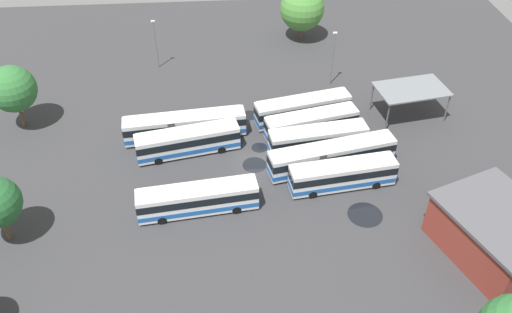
{
  "coord_description": "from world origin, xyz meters",
  "views": [
    {
      "loc": [
        -3.99,
        -49.16,
        41.52
      ],
      "look_at": [
        -0.22,
        -1.04,
        1.51
      ],
      "focal_mm": 36.84,
      "sensor_mm": 36.0,
      "label": 1
    }
  ],
  "objects_px": {
    "bus_row1_slot2": "(318,139)",
    "tree_west_edge": "(12,89)",
    "lamp_post_near_entrance": "(333,56)",
    "lamp_post_far_corner": "(156,42)",
    "bus_row1_slot0": "(343,174)",
    "bus_row1_slot4": "(303,109)",
    "depot_building": "(496,234)",
    "bus_row1_slot3": "(311,124)",
    "bus_row1_slot1": "(332,156)",
    "bus_row0_slot4": "(185,126)",
    "maintenance_shelter": "(412,90)",
    "tree_south_edge": "(302,9)",
    "bus_row0_slot0": "(198,199)",
    "bus_row0_slot3": "(188,141)"
  },
  "relations": [
    {
      "from": "tree_south_edge",
      "to": "bus_row1_slot1",
      "type": "bearing_deg",
      "value": -92.05
    },
    {
      "from": "bus_row1_slot4",
      "to": "lamp_post_near_entrance",
      "type": "height_order",
      "value": "lamp_post_near_entrance"
    },
    {
      "from": "bus_row1_slot2",
      "to": "tree_south_edge",
      "type": "distance_m",
      "value": 30.56
    },
    {
      "from": "bus_row1_slot2",
      "to": "maintenance_shelter",
      "type": "distance_m",
      "value": 15.19
    },
    {
      "from": "bus_row1_slot0",
      "to": "depot_building",
      "type": "relative_size",
      "value": 0.9
    },
    {
      "from": "bus_row0_slot0",
      "to": "bus_row1_slot3",
      "type": "bearing_deg",
      "value": 41.3
    },
    {
      "from": "tree_west_edge",
      "to": "depot_building",
      "type": "bearing_deg",
      "value": -26.09
    },
    {
      "from": "bus_row1_slot4",
      "to": "bus_row1_slot2",
      "type": "bearing_deg",
      "value": -82.22
    },
    {
      "from": "bus_row0_slot0",
      "to": "bus_row1_slot4",
      "type": "bearing_deg",
      "value": 49.41
    },
    {
      "from": "depot_building",
      "to": "lamp_post_near_entrance",
      "type": "xyz_separation_m",
      "value": [
        -10.16,
        33.07,
        1.93
      ]
    },
    {
      "from": "lamp_post_near_entrance",
      "to": "bus_row1_slot2",
      "type": "bearing_deg",
      "value": -106.34
    },
    {
      "from": "bus_row0_slot4",
      "to": "maintenance_shelter",
      "type": "distance_m",
      "value": 30.19
    },
    {
      "from": "bus_row1_slot3",
      "to": "bus_row1_slot4",
      "type": "relative_size",
      "value": 0.94
    },
    {
      "from": "lamp_post_far_corner",
      "to": "bus_row1_slot0",
      "type": "bearing_deg",
      "value": -52.01
    },
    {
      "from": "bus_row1_slot3",
      "to": "lamp_post_near_entrance",
      "type": "xyz_separation_m",
      "value": [
        4.88,
        12.34,
        2.74
      ]
    },
    {
      "from": "bus_row0_slot4",
      "to": "bus_row1_slot3",
      "type": "relative_size",
      "value": 1.27
    },
    {
      "from": "bus_row1_slot1",
      "to": "lamp_post_near_entrance",
      "type": "bearing_deg",
      "value": 79.46
    },
    {
      "from": "bus_row1_slot0",
      "to": "lamp_post_far_corner",
      "type": "distance_m",
      "value": 37.2
    },
    {
      "from": "bus_row1_slot0",
      "to": "depot_building",
      "type": "height_order",
      "value": "depot_building"
    },
    {
      "from": "bus_row0_slot0",
      "to": "bus_row1_slot3",
      "type": "height_order",
      "value": "same"
    },
    {
      "from": "bus_row1_slot0",
      "to": "bus_row1_slot2",
      "type": "relative_size",
      "value": 1.01
    },
    {
      "from": "bus_row1_slot4",
      "to": "lamp_post_far_corner",
      "type": "xyz_separation_m",
      "value": [
        -20.25,
        15.81,
        2.45
      ]
    },
    {
      "from": "tree_south_edge",
      "to": "lamp_post_far_corner",
      "type": "bearing_deg",
      "value": -161.71
    },
    {
      "from": "depot_building",
      "to": "maintenance_shelter",
      "type": "relative_size",
      "value": 1.4
    },
    {
      "from": "bus_row1_slot4",
      "to": "bus_row0_slot0",
      "type": "bearing_deg",
      "value": -130.59
    },
    {
      "from": "bus_row1_slot3",
      "to": "bus_row1_slot4",
      "type": "height_order",
      "value": "same"
    },
    {
      "from": "bus_row0_slot0",
      "to": "bus_row0_slot4",
      "type": "xyz_separation_m",
      "value": [
        -1.78,
        13.52,
        0.0
      ]
    },
    {
      "from": "bus_row1_slot2",
      "to": "depot_building",
      "type": "distance_m",
      "value": 22.87
    },
    {
      "from": "maintenance_shelter",
      "to": "tree_west_edge",
      "type": "xyz_separation_m",
      "value": [
        -51.47,
        1.69,
        1.61
      ]
    },
    {
      "from": "bus_row1_slot0",
      "to": "bus_row1_slot1",
      "type": "relative_size",
      "value": 0.8
    },
    {
      "from": "bus_row1_slot2",
      "to": "tree_west_edge",
      "type": "height_order",
      "value": "tree_west_edge"
    },
    {
      "from": "bus_row1_slot2",
      "to": "lamp_post_near_entrance",
      "type": "height_order",
      "value": "lamp_post_near_entrance"
    },
    {
      "from": "bus_row0_slot4",
      "to": "bus_row1_slot1",
      "type": "bearing_deg",
      "value": -22.89
    },
    {
      "from": "bus_row0_slot3",
      "to": "bus_row1_slot2",
      "type": "bearing_deg",
      "value": -3.0
    },
    {
      "from": "depot_building",
      "to": "bus_row1_slot3",
      "type": "bearing_deg",
      "value": 125.96
    },
    {
      "from": "bus_row0_slot0",
      "to": "bus_row1_slot1",
      "type": "relative_size",
      "value": 0.85
    },
    {
      "from": "lamp_post_near_entrance",
      "to": "tree_south_edge",
      "type": "distance_m",
      "value": 14.87
    },
    {
      "from": "bus_row1_slot0",
      "to": "bus_row1_slot2",
      "type": "xyz_separation_m",
      "value": [
        -1.68,
        6.73,
        -0.0
      ]
    },
    {
      "from": "bus_row0_slot3",
      "to": "lamp_post_far_corner",
      "type": "xyz_separation_m",
      "value": [
        -5.14,
        21.69,
        2.45
      ]
    },
    {
      "from": "maintenance_shelter",
      "to": "lamp_post_far_corner",
      "type": "distance_m",
      "value": 38.09
    },
    {
      "from": "bus_row0_slot0",
      "to": "bus_row1_slot4",
      "type": "xyz_separation_m",
      "value": [
        13.83,
        16.14,
        -0.0
      ]
    },
    {
      "from": "bus_row1_slot1",
      "to": "bus_row1_slot4",
      "type": "xyz_separation_m",
      "value": [
        -1.97,
        10.05,
        -0.0
      ]
    },
    {
      "from": "tree_south_edge",
      "to": "depot_building",
      "type": "bearing_deg",
      "value": -75.36
    },
    {
      "from": "bus_row1_slot3",
      "to": "lamp_post_near_entrance",
      "type": "relative_size",
      "value": 1.49
    },
    {
      "from": "bus_row0_slot4",
      "to": "depot_building",
      "type": "relative_size",
      "value": 1.13
    },
    {
      "from": "lamp_post_near_entrance",
      "to": "bus_row1_slot4",
      "type": "bearing_deg",
      "value": -121.73
    },
    {
      "from": "bus_row0_slot4",
      "to": "maintenance_shelter",
      "type": "bearing_deg",
      "value": 4.91
    },
    {
      "from": "lamp_post_far_corner",
      "to": "tree_west_edge",
      "type": "bearing_deg",
      "value": -139.92
    },
    {
      "from": "bus_row1_slot1",
      "to": "depot_building",
      "type": "height_order",
      "value": "depot_building"
    },
    {
      "from": "bus_row1_slot0",
      "to": "depot_building",
      "type": "bearing_deg",
      "value": -39.47
    }
  ]
}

